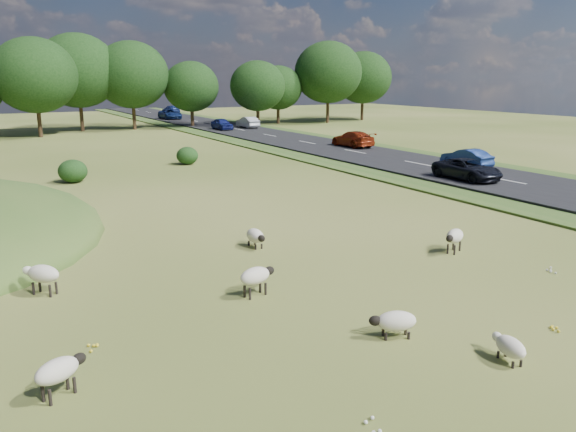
# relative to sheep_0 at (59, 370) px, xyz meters

# --- Properties ---
(ground) EXTENTS (160.00, 160.00, 0.00)m
(ground) POSITION_rel_sheep_0_xyz_m (7.97, 23.89, -0.61)
(ground) COLOR #42581B
(ground) RESTS_ON ground
(road) EXTENTS (8.00, 150.00, 0.25)m
(road) POSITION_rel_sheep_0_xyz_m (27.97, 33.89, -0.48)
(road) COLOR black
(road) RESTS_ON ground
(treeline) EXTENTS (96.28, 14.66, 11.70)m
(treeline) POSITION_rel_sheep_0_xyz_m (6.91, 59.33, 5.96)
(treeline) COLOR black
(treeline) RESTS_ON ground
(shrubs) EXTENTS (23.85, 11.89, 1.48)m
(shrubs) POSITION_rel_sheep_0_xyz_m (2.03, 30.56, 0.12)
(shrubs) COLOR black
(shrubs) RESTS_ON ground
(sheep_0) EXTENTS (1.24, 0.91, 0.87)m
(sheep_0) POSITION_rel_sheep_0_xyz_m (0.00, 0.00, 0.00)
(sheep_0) COLOR beige
(sheep_0) RESTS_ON ground
(sheep_1) EXTENTS (0.64, 1.13, 0.63)m
(sheep_1) POSITION_rel_sheep_0_xyz_m (9.45, -3.63, -0.21)
(sheep_1) COLOR beige
(sheep_1) RESTS_ON ground
(sheep_2) EXTENTS (1.30, 0.92, 0.72)m
(sheep_2) POSITION_rel_sheep_0_xyz_m (7.92, -1.31, -0.15)
(sheep_2) COLOR beige
(sheep_2) RESTS_ON ground
(sheep_3) EXTENTS (1.32, 0.95, 0.92)m
(sheep_3) POSITION_rel_sheep_0_xyz_m (14.61, 3.20, 0.04)
(sheep_3) COLOR beige
(sheep_3) RESTS_ON ground
(sheep_4) EXTENTS (0.58, 1.29, 0.74)m
(sheep_4) POSITION_rel_sheep_0_xyz_m (8.29, 7.54, -0.14)
(sheep_4) COLOR beige
(sheep_4) RESTS_ON ground
(sheep_5) EXTENTS (1.33, 0.77, 0.92)m
(sheep_5) POSITION_rel_sheep_0_xyz_m (6.08, 3.00, 0.04)
(sheep_5) COLOR beige
(sheep_5) RESTS_ON ground
(sheep_6) EXTENTS (1.19, 1.26, 0.95)m
(sheep_6) POSITION_rel_sheep_0_xyz_m (0.40, 6.36, 0.06)
(sheep_6) COLOR beige
(sheep_6) RESTS_ON ground
(car_0) EXTENTS (2.05, 5.04, 1.46)m
(car_0) POSITION_rel_sheep_0_xyz_m (29.87, 84.28, 0.38)
(car_0) COLOR navy
(car_0) RESTS_ON road
(car_2) EXTENTS (1.38, 3.95, 1.30)m
(car_2) POSITION_rel_sheep_0_xyz_m (29.87, 17.02, 0.29)
(car_2) COLOR navy
(car_2) RESTS_ON road
(car_3) EXTENTS (1.62, 4.03, 1.37)m
(car_3) POSITION_rel_sheep_0_xyz_m (26.07, 52.86, 0.33)
(car_3) COLOR navy
(car_3) RESTS_ON road
(car_4) EXTENTS (1.48, 4.23, 1.39)m
(car_4) POSITION_rel_sheep_0_xyz_m (29.87, 53.51, 0.34)
(car_4) COLOR #B8BCC1
(car_4) RESTS_ON road
(car_5) EXTENTS (2.46, 5.34, 1.49)m
(car_5) POSITION_rel_sheep_0_xyz_m (26.07, 73.18, 0.39)
(car_5) COLOR navy
(car_5) RESTS_ON road
(car_6) EXTENTS (2.14, 4.63, 1.29)m
(car_6) POSITION_rel_sheep_0_xyz_m (26.07, 13.37, 0.29)
(car_6) COLOR black
(car_6) RESTS_ON road
(car_7) EXTENTS (2.00, 4.92, 1.43)m
(car_7) POSITION_rel_sheep_0_xyz_m (29.87, 30.90, 0.36)
(car_7) COLOR #962C10
(car_7) RESTS_ON road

